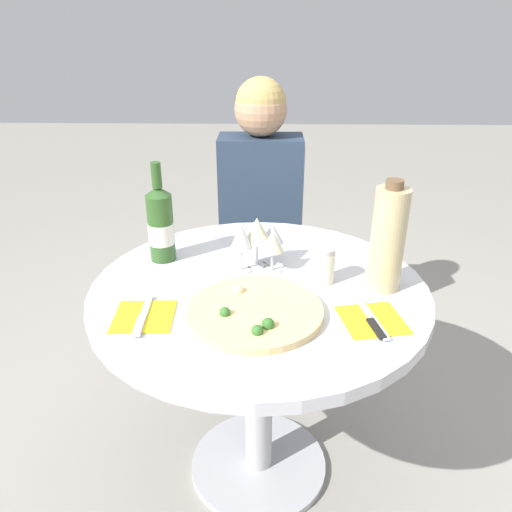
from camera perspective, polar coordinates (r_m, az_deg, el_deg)
ground_plane at (r=1.88m, az=0.30°, el=-22.88°), size 12.00×12.00×0.00m
dining_table at (r=1.49m, az=0.35°, el=-8.09°), size 0.96×0.96×0.72m
chair_behind_diner at (r=2.28m, az=0.50°, el=0.59°), size 0.39×0.39×0.90m
seated_diner at (r=2.10m, az=0.46°, el=2.16°), size 0.34×0.40×1.20m
pizza_large at (r=1.28m, az=-0.15°, el=-6.34°), size 0.35×0.35×0.04m
wine_bottle at (r=1.55m, az=-10.84°, el=3.60°), size 0.08×0.08×0.31m
tall_carafe at (r=1.39m, az=14.86°, el=1.86°), size 0.09×0.09×0.31m
sugar_shaker at (r=1.43m, az=7.78°, el=-1.05°), size 0.06×0.06×0.11m
wine_glass_front_left at (r=1.45m, az=-1.71°, el=2.17°), size 0.06×0.06×0.15m
wine_glass_center at (r=1.48m, az=0.11°, el=2.94°), size 0.08×0.08×0.16m
wine_glass_front_right at (r=1.46m, az=1.88°, el=1.56°), size 0.07×0.07×0.13m
wine_glass_back_right at (r=1.52m, az=1.86°, el=2.50°), size 0.07×0.07×0.13m
place_setting_left at (r=1.30m, az=-12.72°, el=-6.79°), size 0.16×0.19×0.01m
place_setting_right at (r=1.29m, az=13.16°, el=-7.16°), size 0.18×0.19×0.01m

